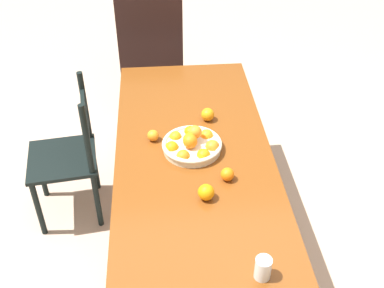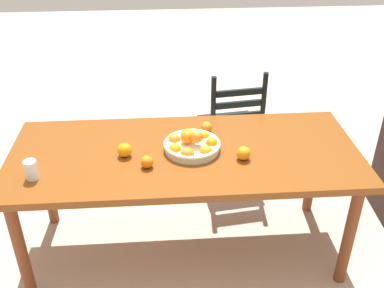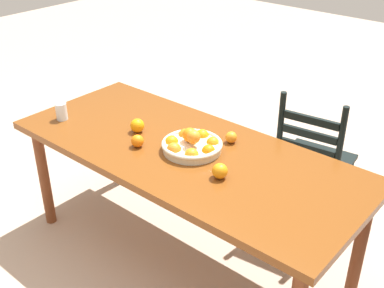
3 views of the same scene
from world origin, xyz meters
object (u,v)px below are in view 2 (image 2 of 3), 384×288
at_px(fruit_bowl, 192,145).
at_px(orange_loose_0, 125,150).
at_px(orange_loose_2, 243,153).
at_px(dining_table, 185,162).
at_px(drinking_glass, 31,170).
at_px(chair_near_window, 232,128).
at_px(orange_loose_1, 147,162).
at_px(orange_loose_3, 207,127).

bearing_deg(fruit_bowl, orange_loose_0, -174.69).
relative_size(orange_loose_0, orange_loose_2, 1.04).
height_order(dining_table, orange_loose_2, orange_loose_2).
bearing_deg(drinking_glass, orange_loose_0, 21.00).
xyz_separation_m(chair_near_window, fruit_bowl, (-0.35, -0.74, 0.32)).
bearing_deg(fruit_bowl, dining_table, -170.38).
xyz_separation_m(chair_near_window, drinking_glass, (-1.19, -0.95, 0.34)).
bearing_deg(orange_loose_1, orange_loose_3, 45.61).
distance_m(orange_loose_3, drinking_glass, 1.03).
relative_size(chair_near_window, fruit_bowl, 2.89).
bearing_deg(chair_near_window, orange_loose_3, 58.00).
distance_m(chair_near_window, orange_loose_2, 0.92).
height_order(fruit_bowl, orange_loose_0, fruit_bowl).
xyz_separation_m(orange_loose_3, drinking_glass, (-0.94, -0.42, 0.02)).
bearing_deg(orange_loose_1, fruit_bowl, 31.75).
bearing_deg(orange_loose_3, drinking_glass, -155.95).
distance_m(dining_table, orange_loose_0, 0.35).
xyz_separation_m(fruit_bowl, orange_loose_3, (0.11, 0.21, -0.01)).
relative_size(fruit_bowl, orange_loose_1, 4.73).
xyz_separation_m(dining_table, orange_loose_2, (0.32, -0.11, 0.11)).
xyz_separation_m(dining_table, chair_near_window, (0.39, 0.75, -0.21)).
xyz_separation_m(fruit_bowl, orange_loose_0, (-0.37, -0.03, 0.00)).
bearing_deg(chair_near_window, orange_loose_2, 77.60).
distance_m(chair_near_window, fruit_bowl, 0.88).
distance_m(fruit_bowl, orange_loose_0, 0.38).
relative_size(dining_table, fruit_bowl, 6.10).
bearing_deg(orange_loose_1, chair_near_window, 56.14).
relative_size(chair_near_window, orange_loose_3, 14.73).
distance_m(fruit_bowl, drinking_glass, 0.86).
height_order(chair_near_window, orange_loose_1, chair_near_window).
distance_m(dining_table, chair_near_window, 0.87).
bearing_deg(orange_loose_1, drinking_glass, -174.39).
bearing_deg(chair_near_window, fruit_bowl, 57.43).
height_order(dining_table, orange_loose_0, orange_loose_0).
height_order(orange_loose_3, drinking_glass, drinking_glass).
bearing_deg(drinking_glass, orange_loose_2, 5.07).
distance_m(fruit_bowl, orange_loose_1, 0.29).
relative_size(dining_table, chair_near_window, 2.11).
bearing_deg(orange_loose_0, drinking_glass, -159.00).
height_order(dining_table, drinking_glass, drinking_glass).
relative_size(orange_loose_3, drinking_glass, 0.62).
xyz_separation_m(orange_loose_0, orange_loose_2, (0.65, -0.08, -0.00)).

